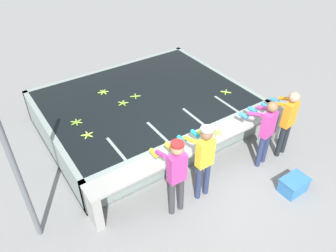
{
  "coord_description": "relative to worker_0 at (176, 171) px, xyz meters",
  "views": [
    {
      "loc": [
        -3.28,
        -3.59,
        5.0
      ],
      "look_at": [
        0.0,
        1.28,
        0.58
      ],
      "focal_mm": 35.0,
      "sensor_mm": 36.0,
      "label": 1
    }
  ],
  "objects": [
    {
      "name": "worker_0",
      "position": [
        0.0,
        0.0,
        0.0
      ],
      "size": [
        0.41,
        0.72,
        1.65
      ],
      "color": "#38383D",
      "rests_on": "ground"
    },
    {
      "name": "banana_bunch_floating_5",
      "position": [
        0.35,
        2.64,
        -0.16
      ],
      "size": [
        0.28,
        0.27,
        0.08
      ],
      "color": "#75A333",
      "rests_on": "wash_tank"
    },
    {
      "name": "worker_2",
      "position": [
        2.26,
        0.02,
        -0.05
      ],
      "size": [
        0.48,
        0.74,
        1.59
      ],
      "color": "navy",
      "rests_on": "ground"
    },
    {
      "name": "ground_plane",
      "position": [
        0.92,
        0.33,
        -1.0
      ],
      "size": [
        80.0,
        80.0,
        0.0
      ],
      "primitive_type": "plane",
      "color": "gray",
      "rests_on": "ground"
    },
    {
      "name": "worker_3",
      "position": [
        2.88,
        0.0,
        -0.04
      ],
      "size": [
        0.46,
        0.73,
        1.62
      ],
      "color": "#1E2328",
      "rests_on": "ground"
    },
    {
      "name": "wash_tank",
      "position": [
        0.92,
        2.64,
        -0.6
      ],
      "size": [
        4.76,
        3.76,
        0.82
      ],
      "color": "gray",
      "rests_on": "ground"
    },
    {
      "name": "banana_bunch_floating_0",
      "position": [
        0.75,
        2.75,
        -0.16
      ],
      "size": [
        0.27,
        0.27,
        0.08
      ],
      "color": "#75A333",
      "rests_on": "wash_tank"
    },
    {
      "name": "work_ledge",
      "position": [
        0.92,
        0.55,
        -0.4
      ],
      "size": [
        4.76,
        0.45,
        0.82
      ],
      "color": "#9E9E99",
      "rests_on": "ground"
    },
    {
      "name": "worker_1",
      "position": [
        0.63,
        0.03,
        0.01
      ],
      "size": [
        0.4,
        0.72,
        1.66
      ],
      "color": "navy",
      "rests_on": "ground"
    },
    {
      "name": "knife_0",
      "position": [
        1.11,
        0.51,
        -0.17
      ],
      "size": [
        0.2,
        0.32,
        0.02
      ],
      "color": "silver",
      "rests_on": "work_ledge"
    },
    {
      "name": "banana_bunch_floating_3",
      "position": [
        -0.8,
        1.99,
        -0.16
      ],
      "size": [
        0.28,
        0.27,
        0.08
      ],
      "color": "#9EC642",
      "rests_on": "wash_tank"
    },
    {
      "name": "crate",
      "position": [
        2.21,
        -0.94,
        -0.84
      ],
      "size": [
        0.55,
        0.39,
        0.32
      ],
      "color": "#3375B7",
      "rests_on": "ground"
    },
    {
      "name": "banana_bunch_ledge_0",
      "position": [
        1.43,
        0.58,
        -0.16
      ],
      "size": [
        0.27,
        0.28,
        0.08
      ],
      "color": "#8CB738",
      "rests_on": "work_ledge"
    },
    {
      "name": "support_post_left",
      "position": [
        -2.29,
        0.89,
        0.6
      ],
      "size": [
        0.09,
        0.09,
        3.2
      ],
      "color": "slate",
      "rests_on": "ground"
    },
    {
      "name": "banana_bunch_floating_2",
      "position": [
        0.19,
        3.36,
        -0.16
      ],
      "size": [
        0.28,
        0.28,
        0.08
      ],
      "color": "#8CB738",
      "rests_on": "wash_tank"
    },
    {
      "name": "knife_1",
      "position": [
        2.51,
        0.63,
        -0.17
      ],
      "size": [
        0.33,
        0.17,
        0.02
      ],
      "color": "silver",
      "rests_on": "work_ledge"
    },
    {
      "name": "banana_bunch_floating_4",
      "position": [
        2.68,
        1.68,
        -0.16
      ],
      "size": [
        0.24,
        0.24,
        0.08
      ],
      "color": "#9EC642",
      "rests_on": "wash_tank"
    },
    {
      "name": "banana_bunch_floating_1",
      "position": [
        -0.83,
        2.54,
        -0.16
      ],
      "size": [
        0.28,
        0.28,
        0.08
      ],
      "color": "#75A333",
      "rests_on": "wash_tank"
    }
  ]
}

